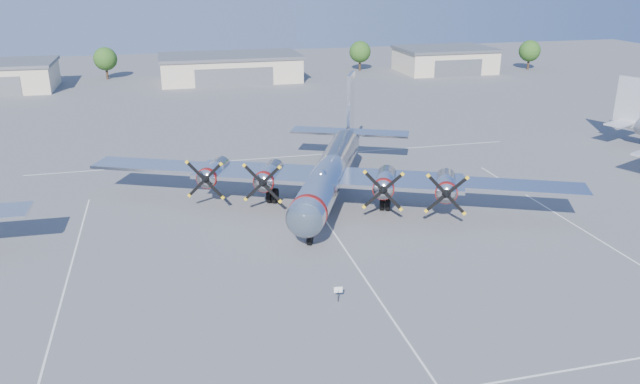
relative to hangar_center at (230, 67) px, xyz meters
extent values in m
plane|color=#535355|center=(0.00, -81.96, -2.71)|extent=(260.00, 260.00, 0.00)
cube|color=silver|center=(-22.00, -86.96, -2.71)|extent=(0.15, 40.00, 0.01)
cube|color=silver|center=(0.00, -86.96, -2.71)|extent=(0.15, 40.00, 0.01)
cube|color=silver|center=(22.00, -86.96, -2.71)|extent=(0.15, 40.00, 0.01)
cube|color=silver|center=(0.00, -56.96, -2.71)|extent=(60.00, 0.15, 0.01)
cube|color=beige|center=(0.00, 0.04, -0.31)|extent=(28.00, 14.00, 4.80)
cube|color=slate|center=(0.00, 0.04, 2.39)|extent=(28.60, 14.60, 0.60)
cube|color=slate|center=(0.00, -7.01, -0.91)|extent=(15.40, 0.20, 3.60)
cube|color=beige|center=(48.00, 0.04, -0.31)|extent=(20.00, 14.00, 4.80)
cube|color=slate|center=(48.00, 0.04, 2.39)|extent=(20.60, 14.60, 0.60)
cube|color=slate|center=(48.00, -7.01, -0.91)|extent=(11.00, 0.20, 3.60)
cylinder|color=#382619|center=(-25.00, 8.04, -1.31)|extent=(0.50, 0.50, 2.80)
sphere|color=#1D4212|center=(-25.00, 8.04, 1.53)|extent=(4.80, 4.80, 4.80)
cylinder|color=#382619|center=(30.00, 6.04, -1.31)|extent=(0.50, 0.50, 2.80)
sphere|color=#1D4212|center=(30.00, 6.04, 1.53)|extent=(4.80, 4.80, 4.80)
cylinder|color=#382619|center=(68.00, -1.96, -1.31)|extent=(0.50, 0.50, 2.80)
sphere|color=#1D4212|center=(68.00, -1.96, 1.53)|extent=(4.80, 4.80, 4.80)
cylinder|color=black|center=(-2.92, -92.94, -2.27)|extent=(0.07, 0.07, 0.89)
cube|color=white|center=(-2.92, -92.94, -1.77)|extent=(0.61, 0.13, 0.45)
camera|label=1|loc=(-13.66, -130.37, 19.70)|focal=35.00mm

